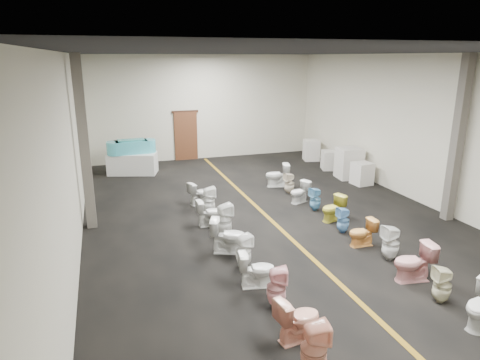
% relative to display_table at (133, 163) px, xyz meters
% --- Properties ---
extents(floor, '(16.00, 16.00, 0.00)m').
position_rel_display_table_xyz_m(floor, '(3.26, -6.25, -0.40)').
color(floor, black).
rests_on(floor, ground).
extents(ceiling, '(16.00, 16.00, 0.00)m').
position_rel_display_table_xyz_m(ceiling, '(3.26, -6.25, 4.10)').
color(ceiling, black).
rests_on(ceiling, ground).
extents(wall_back, '(10.00, 0.00, 10.00)m').
position_rel_display_table_xyz_m(wall_back, '(3.26, 1.75, 1.85)').
color(wall_back, beige).
rests_on(wall_back, ground).
extents(wall_left, '(0.00, 16.00, 16.00)m').
position_rel_display_table_xyz_m(wall_left, '(-1.74, -6.25, 1.85)').
color(wall_left, beige).
rests_on(wall_left, ground).
extents(wall_right, '(0.00, 16.00, 16.00)m').
position_rel_display_table_xyz_m(wall_right, '(8.26, -6.25, 1.85)').
color(wall_right, beige).
rests_on(wall_right, ground).
extents(aisle_stripe, '(0.12, 15.60, 0.01)m').
position_rel_display_table_xyz_m(aisle_stripe, '(3.26, -6.25, -0.40)').
color(aisle_stripe, '#825C12').
rests_on(aisle_stripe, floor).
extents(back_door, '(1.00, 0.10, 2.10)m').
position_rel_display_table_xyz_m(back_door, '(2.46, 1.69, 0.65)').
color(back_door, '#562D19').
rests_on(back_door, floor).
extents(door_frame, '(1.15, 0.08, 0.10)m').
position_rel_display_table_xyz_m(door_frame, '(2.46, 1.70, 1.72)').
color(door_frame, '#331C11').
rests_on(door_frame, back_door).
extents(column_left, '(0.25, 0.25, 4.50)m').
position_rel_display_table_xyz_m(column_left, '(-1.49, -5.25, 1.85)').
color(column_left, '#59544C').
rests_on(column_left, floor).
extents(column_right, '(0.25, 0.25, 4.50)m').
position_rel_display_table_xyz_m(column_right, '(8.01, -7.75, 1.85)').
color(column_right, '#59544C').
rests_on(column_right, floor).
extents(display_table, '(2.01, 1.40, 0.81)m').
position_rel_display_table_xyz_m(display_table, '(0.00, 0.00, 0.00)').
color(display_table, silver).
rests_on(display_table, floor).
extents(bathtub, '(1.86, 0.74, 0.55)m').
position_rel_display_table_xyz_m(bathtub, '(0.00, 0.00, 0.67)').
color(bathtub, '#42AFBF').
rests_on(bathtub, display_table).
extents(appliance_crate_a, '(0.67, 0.67, 0.80)m').
position_rel_display_table_xyz_m(appliance_crate_a, '(7.66, -4.06, -0.01)').
color(appliance_crate_a, silver).
rests_on(appliance_crate_a, floor).
extents(appliance_crate_b, '(0.92, 0.92, 1.15)m').
position_rel_display_table_xyz_m(appliance_crate_b, '(7.66, -3.18, 0.17)').
color(appliance_crate_b, beige).
rests_on(appliance_crate_b, floor).
extents(appliance_crate_c, '(0.83, 0.83, 0.75)m').
position_rel_display_table_xyz_m(appliance_crate_c, '(7.66, -1.82, -0.03)').
color(appliance_crate_c, silver).
rests_on(appliance_crate_c, floor).
extents(appliance_crate_d, '(0.76, 0.76, 0.90)m').
position_rel_display_table_xyz_m(appliance_crate_d, '(7.66, -0.14, 0.05)').
color(appliance_crate_d, silver).
rests_on(appliance_crate_d, floor).
extents(toilet_left_1, '(0.44, 0.43, 0.85)m').
position_rel_display_table_xyz_m(toilet_left_1, '(1.55, -12.11, 0.02)').
color(toilet_left_1, '#EEA387').
rests_on(toilet_left_1, floor).
extents(toilet_left_2, '(0.80, 0.53, 0.76)m').
position_rel_display_table_xyz_m(toilet_left_2, '(1.68, -11.32, -0.02)').
color(toilet_left_2, '#F6A78D').
rests_on(toilet_left_2, floor).
extents(toilet_left_3, '(0.44, 0.44, 0.78)m').
position_rel_display_table_xyz_m(toilet_left_3, '(1.72, -10.34, -0.01)').
color(toilet_left_3, '#E7A3A6').
rests_on(toilet_left_3, floor).
extents(toilet_left_4, '(0.77, 0.52, 0.73)m').
position_rel_display_table_xyz_m(toilet_left_4, '(1.64, -9.54, -0.04)').
color(toilet_left_4, white).
rests_on(toilet_left_4, floor).
extents(toilet_left_5, '(0.41, 0.40, 0.74)m').
position_rel_display_table_xyz_m(toilet_left_5, '(1.65, -8.69, -0.03)').
color(toilet_left_5, white).
rests_on(toilet_left_5, floor).
extents(toilet_left_6, '(0.92, 0.73, 0.83)m').
position_rel_display_table_xyz_m(toilet_left_6, '(1.54, -7.90, 0.01)').
color(toilet_left_6, silver).
rests_on(toilet_left_6, floor).
extents(toilet_left_7, '(0.44, 0.43, 0.86)m').
position_rel_display_table_xyz_m(toilet_left_7, '(1.71, -6.95, 0.03)').
color(toilet_left_7, white).
rests_on(toilet_left_7, floor).
extents(toilet_left_8, '(0.71, 0.41, 0.73)m').
position_rel_display_table_xyz_m(toilet_left_8, '(1.54, -6.15, -0.04)').
color(toilet_left_8, white).
rests_on(toilet_left_8, floor).
extents(toilet_left_9, '(0.38, 0.38, 0.82)m').
position_rel_display_table_xyz_m(toilet_left_9, '(1.72, -5.30, 0.01)').
color(toilet_left_9, white).
rests_on(toilet_left_9, floor).
extents(toilet_left_10, '(0.78, 0.59, 0.71)m').
position_rel_display_table_xyz_m(toilet_left_10, '(1.67, -4.35, -0.05)').
color(toilet_left_10, silver).
rests_on(toilet_left_10, floor).
extents(toilet_right_2, '(0.39, 0.39, 0.72)m').
position_rel_display_table_xyz_m(toilet_right_2, '(4.69, -11.15, -0.04)').
color(toilet_right_2, beige).
rests_on(toilet_right_2, floor).
extents(toilet_right_3, '(0.86, 0.57, 0.82)m').
position_rel_display_table_xyz_m(toilet_right_3, '(4.72, -10.32, 0.01)').
color(toilet_right_3, pink).
rests_on(toilet_right_3, floor).
extents(toilet_right_4, '(0.38, 0.37, 0.82)m').
position_rel_display_table_xyz_m(toilet_right_4, '(4.88, -9.39, 0.01)').
color(toilet_right_4, white).
rests_on(toilet_right_4, floor).
extents(toilet_right_5, '(0.67, 0.39, 0.67)m').
position_rel_display_table_xyz_m(toilet_right_5, '(4.70, -8.55, -0.07)').
color(toilet_right_5, '#EB9F49').
rests_on(toilet_right_5, floor).
extents(toilet_right_6, '(0.32, 0.32, 0.69)m').
position_rel_display_table_xyz_m(toilet_right_6, '(4.69, -7.70, -0.06)').
color(toilet_right_6, '#6DA7DA').
rests_on(toilet_right_6, floor).
extents(toilet_right_7, '(0.79, 0.58, 0.72)m').
position_rel_display_table_xyz_m(toilet_right_7, '(4.87, -6.88, -0.05)').
color(toilet_right_7, gold).
rests_on(toilet_right_7, floor).
extents(toilet_right_8, '(0.38, 0.37, 0.71)m').
position_rel_display_table_xyz_m(toilet_right_8, '(4.79, -5.99, -0.05)').
color(toilet_right_8, '#68ACD6').
rests_on(toilet_right_8, floor).
extents(toilet_right_9, '(0.75, 0.58, 0.68)m').
position_rel_display_table_xyz_m(toilet_right_9, '(4.67, -5.19, -0.06)').
color(toilet_right_9, white).
rests_on(toilet_right_9, floor).
extents(toilet_right_10, '(0.38, 0.38, 0.72)m').
position_rel_display_table_xyz_m(toilet_right_10, '(4.74, -4.25, -0.04)').
color(toilet_right_10, beige).
rests_on(toilet_right_10, floor).
extents(toilet_right_11, '(0.88, 0.61, 0.82)m').
position_rel_display_table_xyz_m(toilet_right_11, '(4.67, -3.37, 0.01)').
color(toilet_right_11, white).
rests_on(toilet_right_11, floor).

